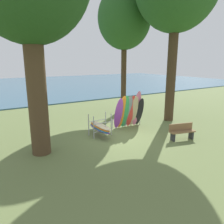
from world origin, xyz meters
name	(u,v)px	position (x,y,z in m)	size (l,w,h in m)	color
ground_plane	(122,137)	(0.00, 0.00, 0.00)	(80.00, 80.00, 0.00)	olive
lake_water	(22,86)	(0.00, 28.68, 0.05)	(80.00, 36.00, 0.10)	#38607A
tree_mid_behind	(124,19)	(3.86, 5.29, 7.22)	(4.12, 4.12, 9.65)	#42301E
leaning_board_pile	(129,112)	(1.35, 1.15, 1.03)	(2.16, 0.81, 2.31)	purple
board_storage_rack	(100,127)	(-0.93, 0.83, 0.50)	(1.15, 2.13, 1.25)	#9EA0A5
park_bench	(182,131)	(2.44, -2.04, 0.45)	(1.46, 0.77, 0.85)	#2D2D33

